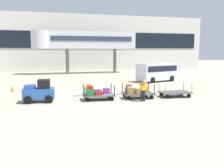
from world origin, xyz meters
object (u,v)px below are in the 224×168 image
Objects in this scene: baggage_cart_tail at (175,92)px; safety_cone_near at (13,89)px; baggage_cart_middle at (137,91)px; shuttle_van at (157,71)px; baggage_handler at (143,89)px; baggage_tug at (39,91)px; baggage_cart_lead at (97,93)px.

baggage_cart_tail is 5.54× the size of safety_cone_near.
baggage_cart_middle is 5.54× the size of safety_cone_near.
baggage_cart_middle is 10.57m from shuttle_van.
baggage_cart_middle is 1.95× the size of baggage_handler.
shuttle_van reaches higher than baggage_tug.
safety_cone_near is at bearing -168.02° from shuttle_van.
shuttle_van is (12.94, 8.30, 0.48)m from baggage_tug.
shuttle_van reaches higher than baggage_cart_middle.
baggage_cart_lead is 1.00× the size of baggage_cart_middle.
baggage_tug is 7.08m from baggage_cart_middle.
baggage_handler reaches higher than baggage_cart_tail.
baggage_cart_middle is at bearing -123.88° from shuttle_van.
baggage_cart_lead is at bearing -3.79° from baggage_tug.
baggage_handler is (0.01, -1.28, 0.35)m from baggage_cart_middle.
baggage_cart_tail is at bearing -107.26° from shuttle_van.
shuttle_van reaches higher than safety_cone_near.
baggage_cart_middle is at bearing -3.73° from baggage_tug.
baggage_cart_tail is 9.51m from shuttle_van.
baggage_cart_middle is 10.95m from safety_cone_near.
baggage_cart_middle is 1.33m from baggage_handler.
baggage_cart_lead is 12.39m from shuttle_van.
baggage_cart_tail is at bearing -24.78° from safety_cone_near.
shuttle_van is at bearing 56.12° from baggage_cart_middle.
baggage_cart_middle and baggage_cart_tail have the same top height.
baggage_handler is 11.64m from shuttle_van.
baggage_cart_tail is (3.07, -0.28, -0.17)m from baggage_cart_middle.
baggage_tug is at bearing 176.27° from baggage_cart_middle.
baggage_cart_middle is at bearing -3.65° from baggage_cart_lead.
safety_cone_near is at bearing 155.22° from baggage_cart_tail.
baggage_tug is at bearing -64.54° from safety_cone_near.
baggage_cart_lead reaches higher than baggage_cart_middle.
baggage_tug is at bearing -147.33° from shuttle_van.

